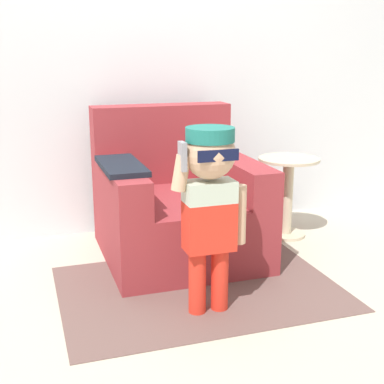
# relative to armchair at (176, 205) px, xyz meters

# --- Properties ---
(ground_plane) EXTENTS (10.00, 10.00, 0.00)m
(ground_plane) POSITION_rel_armchair_xyz_m (-0.01, -0.07, -0.31)
(ground_plane) COLOR #BCB29E
(wall_back) EXTENTS (10.00, 0.05, 2.60)m
(wall_back) POSITION_rel_armchair_xyz_m (-0.01, 0.58, 0.99)
(wall_back) COLOR silver
(wall_back) RESTS_ON ground_plane
(armchair) EXTENTS (0.93, 0.98, 0.90)m
(armchair) POSITION_rel_armchair_xyz_m (0.00, 0.00, 0.00)
(armchair) COLOR maroon
(armchair) RESTS_ON ground_plane
(person_child) EXTENTS (0.37, 0.28, 0.91)m
(person_child) POSITION_rel_armchair_xyz_m (-0.07, -0.81, 0.29)
(person_child) COLOR red
(person_child) RESTS_ON ground_plane
(side_table) EXTENTS (0.41, 0.41, 0.55)m
(side_table) POSITION_rel_armchair_xyz_m (0.81, 0.06, 0.01)
(side_table) COLOR beige
(side_table) RESTS_ON ground_plane
(rug) EXTENTS (1.48, 1.05, 0.01)m
(rug) POSITION_rel_armchair_xyz_m (-0.03, -0.55, -0.31)
(rug) COLOR brown
(rug) RESTS_ON ground_plane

